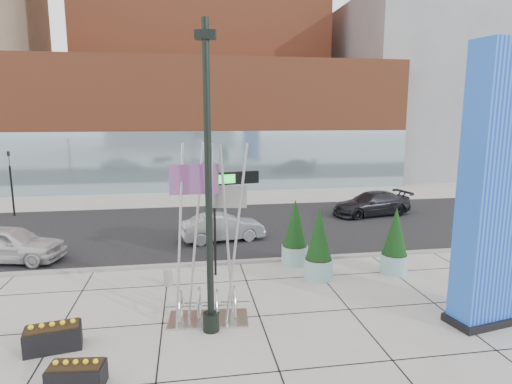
{
  "coord_description": "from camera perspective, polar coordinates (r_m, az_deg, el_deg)",
  "views": [
    {
      "loc": [
        -1.12,
        -13.43,
        6.25
      ],
      "look_at": [
        1.38,
        2.0,
        3.46
      ],
      "focal_mm": 30.0,
      "sensor_mm": 36.0,
      "label": 1
    }
  ],
  "objects": [
    {
      "name": "car_silver_mid",
      "position": [
        21.73,
        -4.47,
        -4.74
      ],
      "size": [
        4.34,
        2.09,
        1.37
      ],
      "primitive_type": "imported",
      "rotation": [
        0.0,
        0.0,
        1.73
      ],
      "color": "#9A9BA1",
      "rests_on": "ground"
    },
    {
      "name": "overhead_street_sign",
      "position": [
        16.55,
        -3.19,
        0.6
      ],
      "size": [
        1.92,
        0.61,
        4.09
      ],
      "rotation": [
        0.0,
        0.0,
        0.23
      ],
      "color": "black",
      "rests_on": "ground"
    },
    {
      "name": "round_planter_mid",
      "position": [
        18.28,
        5.23,
        -5.53
      ],
      "size": [
        1.12,
        1.12,
        2.81
      ],
      "color": "#91C3BF",
      "rests_on": "ground"
    },
    {
      "name": "building_grey_parking",
      "position": [
        52.98,
        22.16,
        12.39
      ],
      "size": [
        20.0,
        18.0,
        18.0
      ],
      "primitive_type": "cube",
      "color": "slate",
      "rests_on": "ground"
    },
    {
      "name": "tower_podium",
      "position": [
        40.49,
        -6.27,
        9.02
      ],
      "size": [
        34.0,
        10.0,
        11.0
      ],
      "primitive_type": "cube",
      "color": "brown",
      "rests_on": "ground"
    },
    {
      "name": "car_white_west",
      "position": [
        21.42,
        -29.99,
        -6.06
      ],
      "size": [
        4.86,
        2.82,
        1.56
      ],
      "primitive_type": "imported",
      "rotation": [
        0.0,
        0.0,
        1.34
      ],
      "color": "silver",
      "rests_on": "ground"
    },
    {
      "name": "curb_edge",
      "position": [
        18.53,
        -5.27,
        -9.42
      ],
      "size": [
        80.0,
        0.3,
        0.12
      ],
      "primitive_type": "cube",
      "color": "gray",
      "rests_on": "ground"
    },
    {
      "name": "street_asphalt",
      "position": [
        24.28,
        -6.26,
        -4.82
      ],
      "size": [
        80.0,
        12.0,
        0.02
      ],
      "primitive_type": "cube",
      "color": "black",
      "rests_on": "ground"
    },
    {
      "name": "tower_glass_front",
      "position": [
        35.89,
        -5.77,
        4.09
      ],
      "size": [
        34.0,
        0.6,
        5.0
      ],
      "primitive_type": "cube",
      "color": "#8CA5B2",
      "rests_on": "ground"
    },
    {
      "name": "ground",
      "position": [
        14.86,
        -4.16,
        -14.77
      ],
      "size": [
        160.0,
        160.0,
        0.0
      ],
      "primitive_type": "plane",
      "color": "#9E9991",
      "rests_on": "ground"
    },
    {
      "name": "box_planter_north",
      "position": [
        13.39,
        -25.43,
        -17.0
      ],
      "size": [
        1.55,
        0.99,
        0.79
      ],
      "rotation": [
        0.0,
        0.0,
        0.2
      ],
      "color": "black",
      "rests_on": "ground"
    },
    {
      "name": "blue_pylon",
      "position": [
        14.37,
        29.61,
        -0.15
      ],
      "size": [
        2.66,
        1.57,
        8.31
      ],
      "rotation": [
        0.0,
        0.0,
        0.2
      ],
      "color": "#0C31BA",
      "rests_on": "ground"
    },
    {
      "name": "round_planter_east",
      "position": [
        18.06,
        18.04,
        -6.34
      ],
      "size": [
        1.08,
        1.08,
        2.71
      ],
      "color": "#91C3BF",
      "rests_on": "ground"
    },
    {
      "name": "box_planter_south",
      "position": [
        11.59,
        -22.8,
        -21.5
      ],
      "size": [
        1.33,
        0.76,
        0.7
      ],
      "rotation": [
        0.0,
        0.0,
        -0.1
      ],
      "color": "black",
      "rests_on": "ground"
    },
    {
      "name": "car_dark_east",
      "position": [
        28.08,
        15.15,
        -1.54
      ],
      "size": [
        5.39,
        2.97,
        1.48
      ],
      "primitive_type": "imported",
      "rotation": [
        0.0,
        0.0,
        -1.39
      ],
      "color": "black",
      "rests_on": "ground"
    },
    {
      "name": "traffic_signal",
      "position": [
        30.7,
        -29.87,
        1.39
      ],
      "size": [
        0.15,
        0.18,
        4.1
      ],
      "color": "black",
      "rests_on": "ground"
    },
    {
      "name": "round_planter_west",
      "position": [
        16.75,
        8.38,
        -7.07
      ],
      "size": [
        1.12,
        1.12,
        2.81
      ],
      "color": "#91C3BF",
      "rests_on": "ground"
    },
    {
      "name": "lamp_post",
      "position": [
        12.07,
        -6.29,
        -2.66
      ],
      "size": [
        0.59,
        0.48,
        8.78
      ],
      "rotation": [
        0.0,
        0.0,
        -0.24
      ],
      "color": "black",
      "rests_on": "ground"
    },
    {
      "name": "public_art_sculpture",
      "position": [
        13.34,
        -6.41,
        -11.04
      ],
      "size": [
        2.53,
        1.42,
        5.52
      ],
      "rotation": [
        0.0,
        0.0,
        -0.09
      ],
      "color": "silver",
      "rests_on": "ground"
    },
    {
      "name": "concrete_bollard",
      "position": [
        16.56,
        -11.66,
        -11.09
      ],
      "size": [
        0.33,
        0.33,
        0.64
      ],
      "primitive_type": "cylinder",
      "color": "gray",
      "rests_on": "ground"
    }
  ]
}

